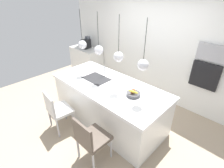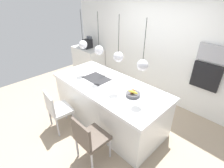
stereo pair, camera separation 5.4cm
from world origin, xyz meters
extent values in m
plane|color=tan|center=(0.00, 0.00, 0.00)|extent=(6.60, 6.60, 0.00)
cube|color=white|center=(0.00, 1.65, 1.30)|extent=(6.00, 0.10, 2.60)
cube|color=white|center=(0.00, 0.00, 0.43)|extent=(2.42, 1.06, 0.85)
cube|color=white|center=(0.00, 0.00, 0.88)|extent=(2.48, 1.12, 0.06)
cube|color=#2D2D30|center=(-0.37, 0.00, 0.91)|extent=(0.56, 0.40, 0.02)
cylinder|color=silver|center=(-0.37, 0.24, 1.02)|extent=(0.02, 0.02, 0.22)
cylinder|color=silver|center=(-0.37, 0.16, 1.12)|extent=(0.02, 0.16, 0.02)
cylinder|color=#4C4C51|center=(0.61, 0.03, 0.94)|extent=(0.26, 0.26, 0.06)
sphere|color=red|center=(0.60, 0.02, 1.00)|extent=(0.07, 0.07, 0.07)
sphere|color=#B22D1E|center=(0.60, 0.03, 1.00)|extent=(0.08, 0.08, 0.08)
sphere|color=orange|center=(0.59, 0.04, 1.00)|extent=(0.07, 0.07, 0.07)
ellipsoid|color=yellow|center=(0.63, -0.01, 1.02)|extent=(0.18, 0.13, 0.09)
cube|color=white|center=(-2.40, 1.28, 0.43)|extent=(1.10, 0.60, 0.85)
cube|color=black|center=(-2.36, 1.28, 1.00)|extent=(0.20, 0.28, 0.30)
cube|color=gray|center=(-2.36, 1.11, 0.86)|extent=(0.16, 0.08, 0.02)
cube|color=#4C515B|center=(-2.36, 1.36, 1.19)|extent=(0.14, 0.11, 0.08)
cube|color=#9E9EA3|center=(1.29, 1.58, 1.50)|extent=(0.54, 0.08, 0.34)
cube|color=black|center=(1.29, 1.58, 1.00)|extent=(0.56, 0.08, 0.56)
cube|color=silver|center=(-0.53, -0.86, 0.45)|extent=(0.51, 0.46, 0.06)
cube|color=silver|center=(-0.55, -1.04, 0.68)|extent=(0.45, 0.09, 0.39)
cylinder|color=#B2B2B7|center=(-0.30, -0.71, 0.21)|extent=(0.04, 0.04, 0.42)
cylinder|color=#B2B2B7|center=(-0.71, -0.66, 0.21)|extent=(0.04, 0.04, 0.42)
cylinder|color=#B2B2B7|center=(-0.34, -1.05, 0.21)|extent=(0.04, 0.04, 0.42)
cylinder|color=#B2B2B7|center=(-0.75, -1.01, 0.21)|extent=(0.04, 0.04, 0.42)
cube|color=brown|center=(0.53, -0.86, 0.46)|extent=(0.47, 0.46, 0.06)
cube|color=brown|center=(0.53, -1.06, 0.69)|extent=(0.44, 0.04, 0.39)
cylinder|color=#B2B2B7|center=(0.73, -0.66, 0.22)|extent=(0.04, 0.04, 0.43)
cylinder|color=#B2B2B7|center=(0.32, -0.66, 0.22)|extent=(0.04, 0.04, 0.43)
cylinder|color=#B2B2B7|center=(0.73, -1.05, 0.22)|extent=(0.04, 0.04, 0.43)
cylinder|color=#B2B2B7|center=(0.33, -1.06, 0.22)|extent=(0.04, 0.04, 0.43)
sphere|color=silver|center=(-0.77, 0.00, 1.56)|extent=(0.18, 0.18, 0.18)
cylinder|color=black|center=(-0.77, 0.00, 1.95)|extent=(0.01, 0.01, 0.60)
sphere|color=silver|center=(-0.26, 0.00, 1.56)|extent=(0.18, 0.18, 0.18)
cylinder|color=black|center=(-0.26, 0.00, 1.95)|extent=(0.01, 0.01, 0.60)
sphere|color=silver|center=(0.26, 0.00, 1.56)|extent=(0.18, 0.18, 0.18)
cylinder|color=black|center=(0.26, 0.00, 1.95)|extent=(0.01, 0.01, 0.60)
sphere|color=silver|center=(0.77, 0.00, 1.56)|extent=(0.18, 0.18, 0.18)
cylinder|color=black|center=(0.77, 0.00, 1.95)|extent=(0.01, 0.01, 0.60)
camera|label=1|loc=(2.13, -2.07, 2.59)|focal=27.26mm
camera|label=2|loc=(2.17, -2.03, 2.59)|focal=27.26mm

